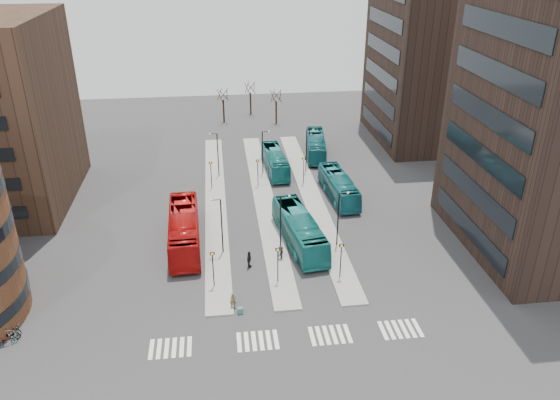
{
  "coord_description": "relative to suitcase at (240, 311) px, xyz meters",
  "views": [
    {
      "loc": [
        -3.41,
        -30.77,
        29.74
      ],
      "look_at": [
        2.73,
        19.54,
        5.0
      ],
      "focal_mm": 35.0,
      "sensor_mm": 36.0,
      "label": 1
    }
  ],
  "objects": [
    {
      "name": "tower_far",
      "position": [
        34.17,
        42.25,
        14.71
      ],
      "size": [
        20.12,
        20.0,
        30.0
      ],
      "color": "black",
      "rests_on": "ground"
    },
    {
      "name": "suitcase",
      "position": [
        0.0,
        0.0,
        0.0
      ],
      "size": [
        0.49,
        0.41,
        0.58
      ],
      "primitive_type": "cube",
      "rotation": [
        0.0,
        0.0,
        0.09
      ],
      "color": "navy",
      "rests_on": "ground"
    },
    {
      "name": "island_right",
      "position": [
        10.2,
        22.25,
        -0.21
      ],
      "size": [
        2.5,
        45.0,
        0.15
      ],
      "primitive_type": "cube",
      "color": "gray",
      "rests_on": "ground"
    },
    {
      "name": "commuter_c",
      "position": [
        4.58,
        8.27,
        0.47
      ],
      "size": [
        1.0,
        1.13,
        1.51
      ],
      "primitive_type": "imported",
      "rotation": [
        0.0,
        0.0,
        4.15
      ],
      "color": "black",
      "rests_on": "ground"
    },
    {
      "name": "bare_trees",
      "position": [
        4.86,
        54.92,
        2.44
      ],
      "size": [
        10.97,
        8.14,
        5.9
      ],
      "color": "black",
      "rests_on": "ground"
    },
    {
      "name": "island_left",
      "position": [
        -1.8,
        22.25,
        -0.21
      ],
      "size": [
        2.5,
        45.0,
        0.15
      ],
      "primitive_type": "cube",
      "color": "gray",
      "rests_on": "ground"
    },
    {
      "name": "crosswalk_stripes",
      "position": [
        3.95,
        -3.75,
        -0.28
      ],
      "size": [
        22.35,
        2.4,
        0.01
      ],
      "color": "silver",
      "rests_on": "ground"
    },
    {
      "name": "traveller",
      "position": [
        -0.57,
        0.88,
        0.46
      ],
      "size": [
        0.55,
        0.37,
        1.49
      ],
      "primitive_type": "imported",
      "rotation": [
        0.0,
        0.0,
        0.02
      ],
      "color": "brown",
      "rests_on": "ground"
    },
    {
      "name": "red_bus",
      "position": [
        -5.16,
        12.51,
        1.52
      ],
      "size": [
        3.54,
        13.12,
        3.62
      ],
      "primitive_type": "imported",
      "rotation": [
        0.0,
        0.0,
        0.04
      ],
      "color": "#AF0D0D",
      "rests_on": "ground"
    },
    {
      "name": "teal_bus_a",
      "position": [
        6.9,
        11.15,
        1.42
      ],
      "size": [
        4.58,
        12.52,
        3.41
      ],
      "primitive_type": "imported",
      "rotation": [
        0.0,
        0.0,
        0.14
      ],
      "color": "#166F6E",
      "rests_on": "ground"
    },
    {
      "name": "island_mid",
      "position": [
        4.2,
        22.25,
        -0.21
      ],
      "size": [
        2.5,
        45.0,
        0.15
      ],
      "primitive_type": "cube",
      "color": "gray",
      "rests_on": "ground"
    },
    {
      "name": "commuter_a",
      "position": [
        -4.48,
        11.85,
        0.62
      ],
      "size": [
        1.0,
        0.84,
        1.82
      ],
      "primitive_type": "imported",
      "rotation": [
        0.0,
        0.0,
        2.95
      ],
      "color": "black",
      "rests_on": "ground"
    },
    {
      "name": "bicycle_far",
      "position": [
        -18.8,
        -0.35,
        0.15
      ],
      "size": [
        1.74,
        1.18,
        0.87
      ],
      "primitive_type": "imported",
      "rotation": [
        0.0,
        0.0,
        1.16
      ],
      "color": "gray",
      "rests_on": "ground"
    },
    {
      "name": "commuter_b",
      "position": [
        1.3,
        7.24,
        0.6
      ],
      "size": [
        0.79,
        1.13,
        1.78
      ],
      "primitive_type": "imported",
      "rotation": [
        0.0,
        0.0,
        1.19
      ],
      "color": "black",
      "rests_on": "ground"
    },
    {
      "name": "ground",
      "position": [
        2.2,
        -7.75,
        -0.29
      ],
      "size": [
        160.0,
        160.0,
        0.0
      ],
      "primitive_type": "plane",
      "color": "#2B2B2E",
      "rests_on": "ground"
    },
    {
      "name": "teal_bus_c",
      "position": [
        13.5,
        21.82,
        1.22
      ],
      "size": [
        3.26,
        10.98,
        3.02
      ],
      "primitive_type": "imported",
      "rotation": [
        0.0,
        0.0,
        0.07
      ],
      "color": "#16666F",
      "rests_on": "ground"
    },
    {
      "name": "sign_poles",
      "position": [
        3.8,
        15.25,
        2.12
      ],
      "size": [
        12.45,
        22.12,
        3.65
      ],
      "color": "black",
      "rests_on": "ground"
    },
    {
      "name": "bicycle_mid",
      "position": [
        -18.8,
        -1.06,
        0.23
      ],
      "size": [
        1.76,
        0.71,
        1.03
      ],
      "primitive_type": "imported",
      "rotation": [
        0.0,
        0.0,
        1.44
      ],
      "color": "gray",
      "rests_on": "ground"
    },
    {
      "name": "bicycle_near",
      "position": [
        -18.8,
        -1.83,
        0.12
      ],
      "size": [
        1.65,
        1.13,
        0.82
      ],
      "primitive_type": "imported",
      "rotation": [
        0.0,
        0.0,
        1.99
      ],
      "color": "gray",
      "rests_on": "ground"
    },
    {
      "name": "teal_bus_b",
      "position": [
        6.6,
        31.16,
        1.18
      ],
      "size": [
        3.0,
        10.64,
        2.93
      ],
      "primitive_type": "imported",
      "rotation": [
        0.0,
        0.0,
        0.05
      ],
      "color": "#166F6E",
      "rests_on": "ground"
    },
    {
      "name": "lamp_posts",
      "position": [
        4.83,
        20.25,
        3.29
      ],
      "size": [
        14.04,
        20.24,
        6.12
      ],
      "color": "black",
      "rests_on": "ground"
    },
    {
      "name": "teal_bus_d",
      "position": [
        13.31,
        36.52,
        1.23
      ],
      "size": [
        4.0,
        11.11,
        3.03
      ],
      "primitive_type": "imported",
      "rotation": [
        0.0,
        0.0,
        -0.14
      ],
      "color": "#145E64",
      "rests_on": "ground"
    }
  ]
}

